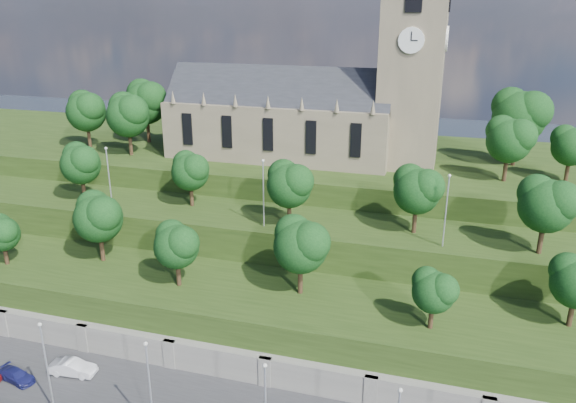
% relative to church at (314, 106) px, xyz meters
% --- Properties ---
extents(retaining_wall, '(160.00, 2.10, 5.00)m').
position_rel_church_xyz_m(retaining_wall, '(-0.79, -34.01, -20.02)').
color(retaining_wall, slate).
rests_on(retaining_wall, ground).
extents(embankment_lower, '(160.00, 12.00, 8.00)m').
position_rel_church_xyz_m(embankment_lower, '(-0.79, -27.98, -18.52)').
color(embankment_lower, '#213612').
rests_on(embankment_lower, ground).
extents(embankment_upper, '(160.00, 10.00, 12.00)m').
position_rel_church_xyz_m(embankment_upper, '(-0.79, -16.98, -16.52)').
color(embankment_upper, '#213612').
rests_on(embankment_upper, ground).
extents(hilltop, '(160.00, 32.00, 15.00)m').
position_rel_church_xyz_m(hilltop, '(-0.79, 4.02, -15.02)').
color(hilltop, '#213612').
rests_on(hilltop, ground).
extents(church, '(38.60, 12.35, 27.60)m').
position_rel_church_xyz_m(church, '(0.00, 0.00, 0.00)').
color(church, '#6A5F4A').
rests_on(church, hilltop).
extents(trees_lower, '(64.62, 8.76, 8.29)m').
position_rel_church_xyz_m(trees_lower, '(-0.62, -27.44, -9.44)').
color(trees_lower, black).
rests_on(trees_lower, embankment_lower).
extents(trees_upper, '(60.84, 8.10, 8.19)m').
position_rel_church_xyz_m(trees_upper, '(3.85, -17.91, -5.28)').
color(trees_upper, black).
rests_on(trees_upper, embankment_upper).
extents(trees_hilltop, '(74.00, 16.65, 10.64)m').
position_rel_church_xyz_m(trees_hilltop, '(-2.58, -0.77, -1.11)').
color(trees_hilltop, black).
rests_on(trees_hilltop, hilltop).
extents(lamp_posts_promenade, '(60.36, 0.36, 9.05)m').
position_rel_church_xyz_m(lamp_posts_promenade, '(-2.79, -43.48, -15.37)').
color(lamp_posts_promenade, '#B2B2B7').
rests_on(lamp_posts_promenade, promenade).
extents(lamp_posts_upper, '(40.36, 0.36, 8.00)m').
position_rel_church_xyz_m(lamp_posts_upper, '(-0.79, -19.98, -5.91)').
color(lamp_posts_upper, '#B2B2B7').
rests_on(lamp_posts_upper, embankment_upper).
extents(car_middle, '(4.72, 2.06, 1.51)m').
position_rel_church_xyz_m(car_middle, '(-14.39, -38.55, -19.77)').
color(car_middle, silver).
rests_on(car_middle, promenade).
extents(car_right, '(4.23, 2.51, 1.15)m').
position_rel_church_xyz_m(car_right, '(-18.94, -40.94, -19.95)').
color(car_right, navy).
rests_on(car_right, promenade).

